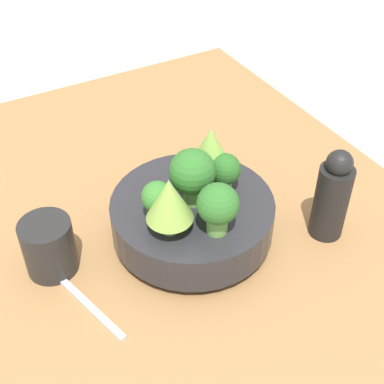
% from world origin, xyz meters
% --- Properties ---
extents(ground_plane, '(6.00, 6.00, 0.00)m').
position_xyz_m(ground_plane, '(0.00, 0.00, 0.00)').
color(ground_plane, silver).
extents(table, '(1.10, 0.79, 0.05)m').
position_xyz_m(table, '(0.00, 0.00, 0.02)').
color(table, '#9E7042').
rests_on(table, ground_plane).
extents(bowl, '(0.25, 0.25, 0.07)m').
position_xyz_m(bowl, '(0.01, -0.00, 0.09)').
color(bowl, '#28282D').
rests_on(bowl, table).
extents(broccoli_floret_center, '(0.07, 0.07, 0.09)m').
position_xyz_m(broccoli_floret_center, '(0.01, -0.00, 0.18)').
color(broccoli_floret_center, '#6BA34C').
rests_on(broccoli_floret_center, bowl).
extents(broccoli_floret_right, '(0.06, 0.06, 0.08)m').
position_xyz_m(broccoli_floret_right, '(0.08, -0.00, 0.17)').
color(broccoli_floret_right, '#6BA34C').
rests_on(broccoli_floret_right, bowl).
extents(broccoli_floret_back, '(0.05, 0.05, 0.06)m').
position_xyz_m(broccoli_floret_back, '(0.01, 0.06, 0.16)').
color(broccoli_floret_back, '#6BA34C').
rests_on(broccoli_floret_back, bowl).
extents(romanesco_piece_far, '(0.07, 0.07, 0.10)m').
position_xyz_m(romanesco_piece_far, '(-0.02, 0.05, 0.18)').
color(romanesco_piece_far, '#7AB256').
rests_on(romanesco_piece_far, bowl).
extents(romanesco_piece_near, '(0.07, 0.07, 0.09)m').
position_xyz_m(romanesco_piece_near, '(0.05, -0.06, 0.18)').
color(romanesco_piece_near, '#609347').
rests_on(romanesco_piece_near, bowl).
extents(broccoli_floret_front, '(0.05, 0.05, 0.06)m').
position_xyz_m(broccoli_floret_front, '(0.01, -0.06, 0.16)').
color(broccoli_floret_front, '#7AB256').
rests_on(broccoli_floret_front, bowl).
extents(cup, '(0.08, 0.08, 0.09)m').
position_xyz_m(cup, '(-0.04, -0.21, 0.09)').
color(cup, black).
rests_on(cup, table).
extents(pepper_mill, '(0.05, 0.05, 0.16)m').
position_xyz_m(pepper_mill, '(0.10, 0.19, 0.12)').
color(pepper_mill, black).
rests_on(pepper_mill, table).
extents(fork, '(0.18, 0.06, 0.01)m').
position_xyz_m(fork, '(0.04, -0.20, 0.05)').
color(fork, silver).
rests_on(fork, table).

